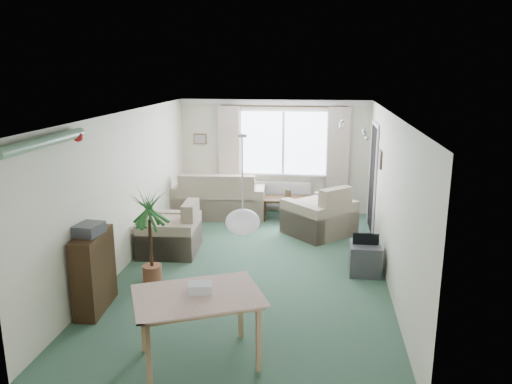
# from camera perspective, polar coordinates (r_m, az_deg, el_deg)

# --- Properties ---
(ground) EXTENTS (6.50, 6.50, 0.00)m
(ground) POSITION_cam_1_polar(r_m,az_deg,el_deg) (7.89, -0.29, -8.66)
(ground) COLOR #325441
(window) EXTENTS (1.80, 0.03, 1.30)m
(window) POSITION_cam_1_polar(r_m,az_deg,el_deg) (10.59, 3.15, 5.63)
(window) COLOR white
(curtain_rod) EXTENTS (2.60, 0.03, 0.03)m
(curtain_rod) POSITION_cam_1_polar(r_m,az_deg,el_deg) (10.42, 3.17, 9.75)
(curtain_rod) COLOR black
(curtain_left) EXTENTS (0.45, 0.08, 2.00)m
(curtain_left) POSITION_cam_1_polar(r_m,az_deg,el_deg) (10.67, -3.10, 4.44)
(curtain_left) COLOR beige
(curtain_right) EXTENTS (0.45, 0.08, 2.00)m
(curtain_right) POSITION_cam_1_polar(r_m,az_deg,el_deg) (10.50, 9.37, 4.12)
(curtain_right) COLOR beige
(radiator) EXTENTS (1.20, 0.10, 0.55)m
(radiator) POSITION_cam_1_polar(r_m,az_deg,el_deg) (10.76, 3.05, -0.21)
(radiator) COLOR white
(doorway) EXTENTS (0.03, 0.95, 2.00)m
(doorway) POSITION_cam_1_polar(r_m,az_deg,el_deg) (9.68, 13.22, 1.47)
(doorway) COLOR black
(pendant_lamp) EXTENTS (0.36, 0.36, 0.36)m
(pendant_lamp) POSITION_cam_1_polar(r_m,az_deg,el_deg) (5.21, -1.53, -3.42)
(pendant_lamp) COLOR white
(tinsel_garland) EXTENTS (1.60, 1.60, 0.12)m
(tinsel_garland) POSITION_cam_1_polar(r_m,az_deg,el_deg) (5.76, -23.01, 5.30)
(tinsel_garland) COLOR #196626
(bauble_cluster_a) EXTENTS (0.20, 0.20, 0.20)m
(bauble_cluster_a) POSITION_cam_1_polar(r_m,az_deg,el_deg) (8.16, 9.74, 8.04)
(bauble_cluster_a) COLOR silver
(bauble_cluster_b) EXTENTS (0.20, 0.20, 0.20)m
(bauble_cluster_b) POSITION_cam_1_polar(r_m,az_deg,el_deg) (6.99, 12.56, 6.93)
(bauble_cluster_b) COLOR silver
(wall_picture_back) EXTENTS (0.28, 0.03, 0.22)m
(wall_picture_back) POSITION_cam_1_polar(r_m,az_deg,el_deg) (10.86, -6.41, 6.04)
(wall_picture_back) COLOR brown
(wall_picture_right) EXTENTS (0.03, 0.24, 0.30)m
(wall_picture_right) POSITION_cam_1_polar(r_m,az_deg,el_deg) (8.60, 14.02, 3.61)
(wall_picture_right) COLOR brown
(sofa) EXTENTS (1.97, 1.15, 0.95)m
(sofa) POSITION_cam_1_polar(r_m,az_deg,el_deg) (10.50, -4.22, -0.17)
(sofa) COLOR #B8AC8B
(sofa) RESTS_ON ground
(armchair_corner) EXTENTS (1.48, 1.48, 0.96)m
(armchair_corner) POSITION_cam_1_polar(r_m,az_deg,el_deg) (9.38, 7.24, -1.95)
(armchair_corner) COLOR #B4AF88
(armchair_corner) RESTS_ON ground
(armchair_left) EXTENTS (0.99, 1.04, 0.88)m
(armchair_left) POSITION_cam_1_polar(r_m,az_deg,el_deg) (8.53, -9.86, -3.96)
(armchair_left) COLOR beige
(armchair_left) RESTS_ON ground
(coffee_table) EXTENTS (1.03, 0.62, 0.44)m
(coffee_table) POSITION_cam_1_polar(r_m,az_deg,el_deg) (10.32, 3.46, -1.85)
(coffee_table) COLOR black
(coffee_table) RESTS_ON ground
(photo_frame) EXTENTS (0.12, 0.05, 0.16)m
(photo_frame) POSITION_cam_1_polar(r_m,az_deg,el_deg) (10.26, 3.69, -0.22)
(photo_frame) COLOR #4C3C27
(photo_frame) RESTS_ON coffee_table
(bookshelf) EXTENTS (0.34, 0.86, 1.02)m
(bookshelf) POSITION_cam_1_polar(r_m,az_deg,el_deg) (6.77, -18.03, -8.66)
(bookshelf) COLOR black
(bookshelf) RESTS_ON ground
(hifi_box) EXTENTS (0.32, 0.38, 0.14)m
(hifi_box) POSITION_cam_1_polar(r_m,az_deg,el_deg) (6.54, -18.55, -4.06)
(hifi_box) COLOR #3C3C42
(hifi_box) RESTS_ON bookshelf
(houseplant) EXTENTS (0.73, 0.73, 1.39)m
(houseplant) POSITION_cam_1_polar(r_m,az_deg,el_deg) (7.31, -11.98, -5.06)
(houseplant) COLOR #1A4C29
(houseplant) RESTS_ON ground
(dining_table) EXTENTS (1.42, 1.22, 0.75)m
(dining_table) POSITION_cam_1_polar(r_m,az_deg,el_deg) (5.47, -6.56, -15.30)
(dining_table) COLOR tan
(dining_table) RESTS_ON ground
(gift_box) EXTENTS (0.28, 0.23, 0.12)m
(gift_box) POSITION_cam_1_polar(r_m,az_deg,el_deg) (5.31, -6.40, -10.92)
(gift_box) COLOR silver
(gift_box) RESTS_ON dining_table
(tv_cube) EXTENTS (0.46, 0.51, 0.46)m
(tv_cube) POSITION_cam_1_polar(r_m,az_deg,el_deg) (7.80, 12.32, -7.45)
(tv_cube) COLOR #39383D
(tv_cube) RESTS_ON ground
(pet_bed) EXTENTS (0.77, 0.77, 0.12)m
(pet_bed) POSITION_cam_1_polar(r_m,az_deg,el_deg) (9.75, 8.91, -3.96)
(pet_bed) COLOR #205196
(pet_bed) RESTS_ON ground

